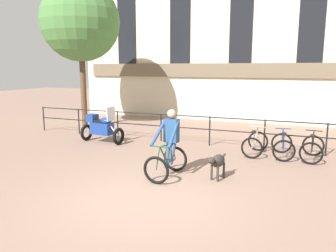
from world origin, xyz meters
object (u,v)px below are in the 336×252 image
parked_bicycle_mid_right (312,148)px  parked_motorcycle (102,128)px  cyclist_with_bike (169,147)px  dog (217,162)px  parked_bicycle_near_lamp (255,144)px  parked_bicycle_mid_left (283,146)px

parked_bicycle_mid_right → parked_motorcycle: bearing=7.7°
parked_motorcycle → parked_bicycle_mid_right: 7.16m
cyclist_with_bike → dog: bearing=11.3°
parked_bicycle_near_lamp → cyclist_with_bike: bearing=62.0°
parked_motorcycle → parked_bicycle_mid_left: (6.31, 0.38, -0.20)m
dog → parked_bicycle_near_lamp: 2.84m
parked_motorcycle → cyclist_with_bike: bearing=-118.6°
parked_bicycle_mid_left → parked_motorcycle: bearing=-3.0°
parked_bicycle_near_lamp → parked_motorcycle: bearing=7.0°
parked_bicycle_near_lamp → parked_bicycle_mid_left: 0.83m
parked_motorcycle → parked_bicycle_mid_right: bearing=-80.9°
cyclist_with_bike → parked_bicycle_mid_left: size_ratio=1.44×
dog → parked_bicycle_mid_right: (2.21, 2.78, -0.10)m
parked_bicycle_mid_left → parked_bicycle_near_lamp: bearing=-6.5°
cyclist_with_bike → dog: (1.22, 0.16, -0.31)m
dog → parked_bicycle_mid_left: (1.38, 2.78, -0.10)m
parked_motorcycle → parked_bicycle_near_lamp: size_ratio=1.47×
parked_bicycle_near_lamp → parked_bicycle_mid_left: bearing=-177.0°
parked_motorcycle → parked_bicycle_mid_left: bearing=-80.5°
dog → parked_motorcycle: size_ratio=0.49×
parked_bicycle_near_lamp → parked_bicycle_mid_right: bearing=-177.0°
cyclist_with_bike → parked_motorcycle: 4.51m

